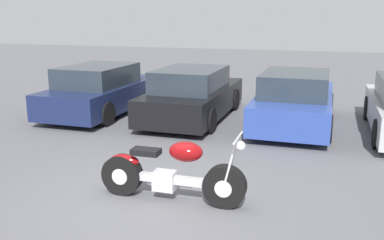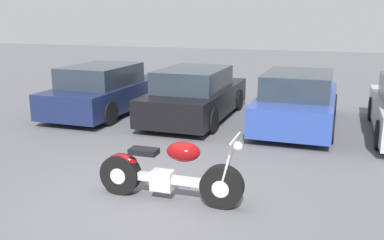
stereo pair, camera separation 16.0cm
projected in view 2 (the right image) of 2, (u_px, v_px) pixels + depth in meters
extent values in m
plane|color=slate|center=(146.00, 200.00, 6.60)|extent=(60.00, 60.00, 0.00)
cylinder|color=black|center=(222.00, 187.00, 6.29)|extent=(0.65, 0.21, 0.65)
cylinder|color=silver|center=(222.00, 187.00, 6.29)|extent=(0.26, 0.22, 0.26)
cylinder|color=black|center=(121.00, 174.00, 6.79)|extent=(0.65, 0.21, 0.65)
cylinder|color=silver|center=(121.00, 174.00, 6.79)|extent=(0.26, 0.22, 0.26)
cube|color=silver|center=(169.00, 179.00, 6.54)|extent=(1.27, 0.13, 0.12)
cube|color=silver|center=(162.00, 180.00, 6.58)|extent=(0.34, 0.25, 0.30)
ellipsoid|color=maroon|center=(183.00, 152.00, 6.36)|extent=(0.53, 0.36, 0.30)
cube|color=black|center=(144.00, 151.00, 6.57)|extent=(0.44, 0.25, 0.09)
ellipsoid|color=maroon|center=(123.00, 160.00, 6.72)|extent=(0.48, 0.21, 0.20)
cylinder|color=silver|center=(227.00, 165.00, 6.09)|extent=(0.22, 0.04, 0.77)
cylinder|color=silver|center=(230.00, 161.00, 6.26)|extent=(0.22, 0.04, 0.77)
cylinder|color=silver|center=(235.00, 138.00, 6.06)|extent=(0.04, 0.62, 0.03)
sphere|color=silver|center=(238.00, 146.00, 6.07)|extent=(0.15, 0.15, 0.15)
cylinder|color=silver|center=(152.00, 181.00, 6.80)|extent=(1.27, 0.10, 0.08)
cube|color=#19234C|center=(107.00, 95.00, 12.50)|extent=(1.81, 4.45, 0.68)
cube|color=#28333D|center=(101.00, 75.00, 12.11)|extent=(1.59, 2.31, 0.56)
cylinder|color=black|center=(106.00, 92.00, 14.08)|extent=(0.20, 0.63, 0.63)
cylinder|color=black|center=(153.00, 95.00, 13.54)|extent=(0.20, 0.63, 0.63)
cylinder|color=black|center=(54.00, 109.00, 11.55)|extent=(0.20, 0.63, 0.63)
cylinder|color=black|center=(109.00, 113.00, 11.01)|extent=(0.20, 0.63, 0.63)
cube|color=black|center=(196.00, 100.00, 11.76)|extent=(1.81, 4.45, 0.68)
cube|color=#28333D|center=(193.00, 79.00, 11.37)|extent=(1.59, 2.31, 0.56)
cylinder|color=black|center=(185.00, 96.00, 13.34)|extent=(0.20, 0.63, 0.63)
cylinder|color=black|center=(238.00, 100.00, 12.81)|extent=(0.20, 0.63, 0.63)
cylinder|color=black|center=(147.00, 115.00, 10.81)|extent=(0.20, 0.63, 0.63)
cylinder|color=black|center=(211.00, 120.00, 10.28)|extent=(0.20, 0.63, 0.63)
cube|color=#2D479E|center=(298.00, 106.00, 10.97)|extent=(1.81, 4.45, 0.68)
cube|color=#28333D|center=(298.00, 84.00, 10.58)|extent=(1.59, 2.31, 0.56)
cylinder|color=black|center=(273.00, 101.00, 12.55)|extent=(0.20, 0.63, 0.63)
cylinder|color=black|center=(333.00, 105.00, 12.02)|extent=(0.20, 0.63, 0.63)
cylinder|color=black|center=(255.00, 123.00, 10.02)|extent=(0.20, 0.63, 0.63)
cylinder|color=black|center=(330.00, 129.00, 9.48)|extent=(0.20, 0.63, 0.63)
cylinder|color=black|center=(373.00, 109.00, 11.56)|extent=(0.20, 0.63, 0.63)
cylinder|color=black|center=(381.00, 135.00, 9.03)|extent=(0.20, 0.63, 0.63)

